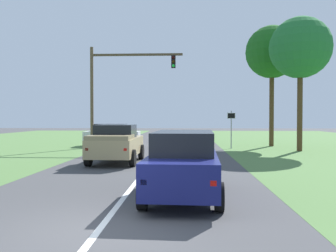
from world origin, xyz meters
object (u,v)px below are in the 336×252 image
object	(u,v)px
oak_tree_right	(300,48)
extra_tree_1	(272,52)
keep_moving_sign	(231,125)
crossing_suv_far	(112,134)
pickup_truck_lead	(116,143)
traffic_light	(115,82)
red_suv_near	(184,163)

from	to	relation	value
oak_tree_right	extra_tree_1	xyz separation A→B (m)	(-0.89, 4.27, 0.48)
keep_moving_sign	extra_tree_1	distance (m)	7.12
keep_moving_sign	crossing_suv_far	distance (m)	9.55
oak_tree_right	crossing_suv_far	size ratio (longest dim) A/B	2.06
pickup_truck_lead	traffic_light	bearing A→B (deg)	101.25
crossing_suv_far	pickup_truck_lead	bearing A→B (deg)	-77.23
crossing_suv_far	keep_moving_sign	bearing A→B (deg)	-12.77
traffic_light	extra_tree_1	world-z (taller)	extra_tree_1
crossing_suv_far	extra_tree_1	world-z (taller)	extra_tree_1
red_suv_near	crossing_suv_far	size ratio (longest dim) A/B	1.11
red_suv_near	crossing_suv_far	xyz separation A→B (m)	(-5.89, 18.58, -0.06)
pickup_truck_lead	crossing_suv_far	bearing A→B (deg)	102.77
keep_moving_sign	extra_tree_1	xyz separation A→B (m)	(3.49, 2.48, 5.68)
red_suv_near	oak_tree_right	distance (m)	17.66
red_suv_near	crossing_suv_far	world-z (taller)	red_suv_near
keep_moving_sign	crossing_suv_far	xyz separation A→B (m)	(-9.28, 2.10, -0.83)
red_suv_near	traffic_light	world-z (taller)	traffic_light
oak_tree_right	crossing_suv_far	world-z (taller)	oak_tree_right
keep_moving_sign	oak_tree_right	bearing A→B (deg)	-22.21
pickup_truck_lead	keep_moving_sign	bearing A→B (deg)	51.83
traffic_light	keep_moving_sign	size ratio (longest dim) A/B	2.73
pickup_truck_lead	traffic_light	size ratio (longest dim) A/B	0.65
traffic_light	keep_moving_sign	world-z (taller)	traffic_light
oak_tree_right	keep_moving_sign	bearing A→B (deg)	157.79
oak_tree_right	pickup_truck_lead	bearing A→B (deg)	-148.38
oak_tree_right	red_suv_near	bearing A→B (deg)	-117.91
keep_moving_sign	oak_tree_right	size ratio (longest dim) A/B	0.30
traffic_light	pickup_truck_lead	bearing A→B (deg)	-78.75
red_suv_near	traffic_light	xyz separation A→B (m)	(-5.21, 16.67, 3.97)
traffic_light	keep_moving_sign	distance (m)	9.18
traffic_light	crossing_suv_far	bearing A→B (deg)	109.57
red_suv_near	keep_moving_sign	xyz separation A→B (m)	(3.39, 16.47, 0.77)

